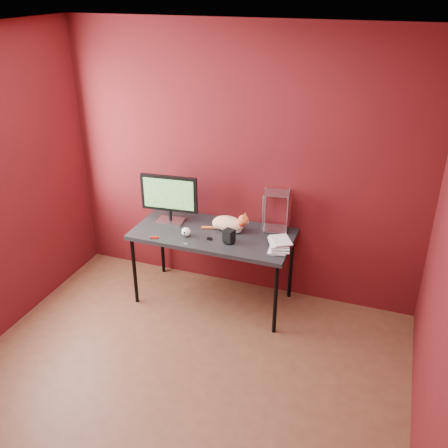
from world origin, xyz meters
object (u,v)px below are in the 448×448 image
(cat, at_px, (229,224))
(skull_mug, at_px, (186,232))
(desk, at_px, (213,237))
(book_stack, at_px, (273,193))
(monitor, at_px, (169,197))
(speaker, at_px, (229,237))

(cat, relative_size, skull_mug, 4.90)
(desk, relative_size, skull_mug, 15.91)
(cat, bearing_deg, desk, -139.65)
(desk, height_order, book_stack, book_stack)
(monitor, distance_m, cat, 0.63)
(cat, bearing_deg, book_stack, -16.56)
(desk, height_order, skull_mug, skull_mug)
(cat, height_order, book_stack, book_stack)
(skull_mug, bearing_deg, book_stack, 25.38)
(monitor, height_order, skull_mug, monitor)
(monitor, relative_size, book_stack, 0.52)
(cat, height_order, skull_mug, cat)
(cat, relative_size, book_stack, 0.43)
(monitor, relative_size, skull_mug, 5.90)
(monitor, distance_m, skull_mug, 0.41)
(skull_mug, relative_size, speaker, 0.74)
(skull_mug, relative_size, book_stack, 0.09)
(desk, relative_size, book_stack, 1.40)
(desk, height_order, speaker, speaker)
(skull_mug, height_order, speaker, speaker)
(desk, bearing_deg, monitor, 171.76)
(desk, xyz_separation_m, cat, (0.13, 0.08, 0.12))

